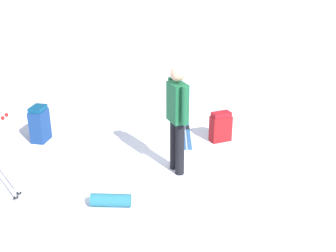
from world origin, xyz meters
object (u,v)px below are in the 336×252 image
(ski_pair_near, at_px, (185,128))
(skier_standing, at_px, (177,115))
(backpack_large_dark, at_px, (221,127))
(sleeping_mat_rolled, at_px, (111,200))
(ski_poles_planted_near, at_px, (11,154))
(backpack_bright, at_px, (40,124))

(ski_pair_near, bearing_deg, skier_standing, -166.20)
(backpack_large_dark, xyz_separation_m, sleeping_mat_rolled, (-2.61, 0.88, -0.18))
(skier_standing, height_order, backpack_large_dark, skier_standing)
(skier_standing, relative_size, ski_pair_near, 0.94)
(skier_standing, bearing_deg, ski_poles_planted_near, 130.45)
(ski_poles_planted_near, relative_size, sleeping_mat_rolled, 2.33)
(skier_standing, xyz_separation_m, sleeping_mat_rolled, (-1.25, 0.52, -0.86))
(ski_pair_near, xyz_separation_m, backpack_large_dark, (-0.28, -0.77, 0.26))
(ski_poles_planted_near, bearing_deg, skier_standing, -49.55)
(ski_pair_near, height_order, backpack_large_dark, backpack_large_dark)
(backpack_large_dark, relative_size, sleeping_mat_rolled, 1.01)
(ski_pair_near, distance_m, sleeping_mat_rolled, 2.89)
(skier_standing, distance_m, backpack_bright, 2.79)
(ski_pair_near, xyz_separation_m, sleeping_mat_rolled, (-2.89, 0.12, 0.08))
(ski_pair_near, bearing_deg, backpack_bright, 121.68)
(skier_standing, relative_size, backpack_bright, 2.55)
(backpack_large_dark, height_order, backpack_bright, backpack_bright)
(ski_poles_planted_near, bearing_deg, ski_pair_near, -24.10)
(ski_pair_near, distance_m, backpack_bright, 2.74)
(skier_standing, bearing_deg, sleeping_mat_rolled, 157.52)
(sleeping_mat_rolled, bearing_deg, backpack_large_dark, -18.72)
(skier_standing, xyz_separation_m, backpack_large_dark, (1.35, -0.37, -0.68))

